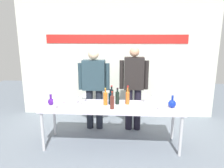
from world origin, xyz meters
TOP-DOWN VIEW (x-y plane):
  - ground_plane at (0.00, 0.00)m, footprint 10.00×10.00m
  - back_wall at (0.00, 1.48)m, footprint 4.64×0.11m
  - display_table at (0.00, 0.00)m, footprint 2.42×0.70m
  - decanter_blue_left at (-1.07, -0.01)m, footprint 0.11×0.11m
  - decanter_blue_right at (1.04, -0.01)m, footprint 0.13×0.13m
  - presenter_left at (-0.40, 0.66)m, footprint 0.64×0.22m
  - presenter_right at (0.40, 0.66)m, footprint 0.58×0.22m
  - wine_bottle_0 at (0.10, 0.10)m, footprint 0.07×0.07m
  - wine_bottle_1 at (0.28, 0.23)m, footprint 0.07×0.07m
  - wine_bottle_2 at (-0.02, 0.09)m, footprint 0.07×0.07m
  - wine_bottle_3 at (0.02, -0.15)m, footprint 0.07×0.07m
  - wine_bottle_4 at (0.28, 0.11)m, footprint 0.07×0.07m
  - wine_bottle_5 at (-0.11, 0.04)m, footprint 0.07×0.07m
  - wine_bottle_6 at (-0.01, 0.21)m, footprint 0.06×0.06m
  - wine_glass_left_0 at (-0.63, 0.07)m, footprint 0.06×0.06m
  - wine_glass_left_1 at (-0.87, 0.01)m, footprint 0.06×0.06m
  - wine_glass_left_2 at (-0.92, -0.23)m, footprint 0.07×0.07m
  - wine_glass_left_3 at (-0.54, -0.02)m, footprint 0.06×0.06m
  - wine_glass_left_4 at (-0.51, 0.20)m, footprint 0.06×0.06m
  - wine_glass_right_0 at (0.86, -0.01)m, footprint 0.07×0.07m
  - wine_glass_right_1 at (0.76, 0.29)m, footprint 0.07×0.07m
  - wine_glass_right_2 at (0.81, -0.16)m, footprint 0.06×0.06m
  - wine_glass_right_3 at (0.58, 0.24)m, footprint 0.07×0.07m

SIDE VIEW (x-z plane):
  - ground_plane at x=0.00m, z-range 0.00..0.00m
  - display_table at x=0.00m, z-range 0.32..1.06m
  - decanter_blue_left at x=-1.07m, z-range 0.71..0.90m
  - decanter_blue_right at x=1.04m, z-range 0.70..0.92m
  - wine_glass_right_0 at x=0.86m, z-range 0.77..0.91m
  - wine_glass_right_1 at x=0.76m, z-range 0.77..0.91m
  - wine_glass_left_0 at x=-0.63m, z-range 0.77..0.92m
  - wine_glass_left_1 at x=-0.87m, z-range 0.77..0.91m
  - wine_glass_right_2 at x=0.81m, z-range 0.77..0.92m
  - wine_glass_left_3 at x=-0.54m, z-range 0.77..0.93m
  - wine_glass_left_4 at x=-0.51m, z-range 0.77..0.93m
  - wine_glass_left_2 at x=-0.92m, z-range 0.78..0.93m
  - wine_glass_right_3 at x=0.58m, z-range 0.78..0.94m
  - wine_bottle_2 at x=-0.02m, z-range 0.72..1.00m
  - wine_bottle_3 at x=0.02m, z-range 0.72..1.02m
  - wine_bottle_4 at x=0.28m, z-range 0.71..1.03m
  - wine_bottle_0 at x=0.10m, z-range 0.72..1.02m
  - wine_bottle_5 at x=-0.11m, z-range 0.72..1.03m
  - wine_bottle_6 at x=-0.01m, z-range 0.72..1.03m
  - wine_bottle_1 at x=0.28m, z-range 0.72..1.03m
  - presenter_left at x=-0.40m, z-range 0.13..1.81m
  - presenter_right at x=0.40m, z-range 0.12..1.84m
  - back_wall at x=0.00m, z-range 0.00..3.00m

